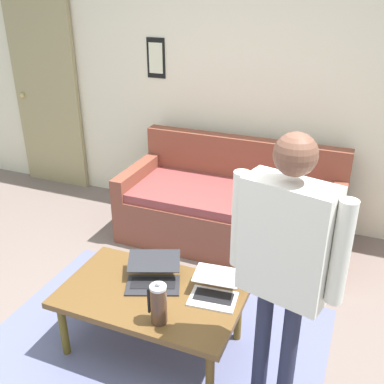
{
  "coord_description": "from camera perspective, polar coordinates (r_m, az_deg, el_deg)",
  "views": [
    {
      "loc": [
        -1.11,
        1.82,
        2.18
      ],
      "look_at": [
        -0.01,
        -0.87,
        0.8
      ],
      "focal_mm": 41.63,
      "sensor_mm": 36.0,
      "label": 1
    }
  ],
  "objects": [
    {
      "name": "laptop_left",
      "position": [
        2.9,
        -4.98,
        -10.74
      ],
      "size": [
        0.43,
        0.43,
        0.13
      ],
      "color": "#28282D",
      "rests_on": "coffee_table"
    },
    {
      "name": "interior_door",
      "position": [
        5.28,
        -18.07,
        11.53
      ],
      "size": [
        0.82,
        0.09,
        2.05
      ],
      "color": "#9C8F64",
      "rests_on": "ground_plane"
    },
    {
      "name": "ground_plane",
      "position": [
        3.05,
        -6.87,
        -20.46
      ],
      "size": [
        7.68,
        7.68,
        0.0
      ],
      "primitive_type": "plane",
      "color": "#73645D"
    },
    {
      "name": "area_rug",
      "position": [
        3.06,
        -5.82,
        -20.1
      ],
      "size": [
        2.17,
        1.82,
        0.01
      ],
      "primitive_type": "cube",
      "color": "slate",
      "rests_on": "ground_plane"
    },
    {
      "name": "back_wall",
      "position": [
        4.25,
        6.77,
        13.97
      ],
      "size": [
        7.04,
        0.11,
        2.7
      ],
      "color": "beige",
      "rests_on": "ground_plane"
    },
    {
      "name": "couch",
      "position": [
        4.07,
        5.03,
        -2.14
      ],
      "size": [
        1.93,
        0.89,
        0.88
      ],
      "color": "brown",
      "rests_on": "ground_plane"
    },
    {
      "name": "french_press",
      "position": [
        2.55,
        -4.31,
        -14.1
      ],
      "size": [
        0.11,
        0.09,
        0.28
      ],
      "color": "#4C3323",
      "rests_on": "coffee_table"
    },
    {
      "name": "coffee_table",
      "position": [
        2.87,
        -5.22,
        -13.37
      ],
      "size": [
        1.13,
        0.68,
        0.43
      ],
      "color": "brown",
      "rests_on": "ground_plane"
    },
    {
      "name": "person_standing",
      "position": [
        2.11,
        11.82,
        -7.87
      ],
      "size": [
        0.57,
        0.28,
        1.63
      ],
      "color": "#262A41",
      "rests_on": "ground_plane"
    },
    {
      "name": "laptop_center",
      "position": [
        2.77,
        2.89,
        -12.49
      ],
      "size": [
        0.31,
        0.33,
        0.11
      ],
      "color": "silver",
      "rests_on": "coffee_table"
    }
  ]
}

